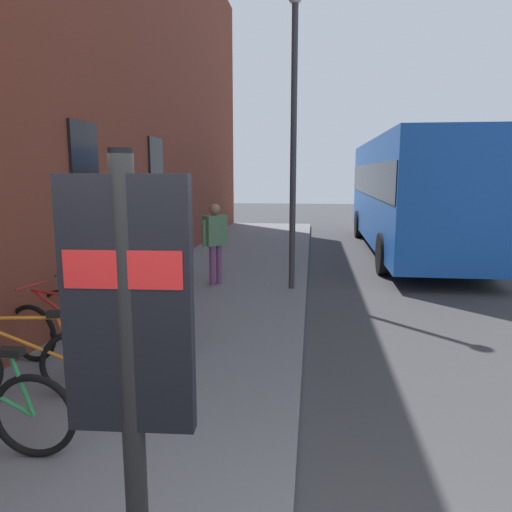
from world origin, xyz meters
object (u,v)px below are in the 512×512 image
Objects in this scene: bicycle_leaning_wall at (22,365)px; pedestrian_by_facade at (179,282)px; bicycle_under_window at (100,313)px; pedestrian_crossing_street at (103,293)px; transit_info_sign at (129,341)px; bicycle_beside_lamp at (133,297)px; bicycle_mid_rack at (68,335)px; pedestrian_near_bus at (215,236)px; city_bus at (411,189)px; street_lamp at (294,119)px.

pedestrian_by_facade reaches higher than bicycle_leaning_wall.
bicycle_under_window is 1.56m from pedestrian_crossing_street.
bicycle_beside_lamp is at bearing 21.29° from transit_info_sign.
bicycle_mid_rack is 1.04× the size of pedestrian_near_bus.
pedestrian_crossing_street is at bearing 153.01° from city_bus.
street_lamp is (2.48, -2.37, 2.91)m from bicycle_beside_lamp.
pedestrian_by_facade is 0.28× the size of street_lamp.
city_bus is at bearing -33.24° from bicycle_under_window.
bicycle_under_window is at bearing 26.56° from transit_info_sign.
bicycle_beside_lamp is (0.88, -0.12, -0.00)m from bicycle_under_window.
bicycle_under_window is 0.17× the size of city_bus.
city_bus is 1.87× the size of street_lamp.
bicycle_mid_rack is (0.90, -0.01, 0.00)m from bicycle_leaning_wall.
city_bus is at bearing -30.55° from bicycle_mid_rack.
city_bus is 11.38m from pedestrian_crossing_street.
bicycle_leaning_wall and bicycle_mid_rack have the same top height.
pedestrian_by_facade is at bearing -43.47° from bicycle_leaning_wall.
city_bus is (9.78, -5.77, 1.41)m from bicycle_mid_rack.
transit_info_sign reaches higher than bicycle_mid_rack.
transit_info_sign is 3.89m from pedestrian_by_facade.
street_lamp is at bearing -25.55° from bicycle_leaning_wall.
pedestrian_crossing_street is 0.29× the size of street_lamp.
bicycle_under_window is (1.84, 0.01, 0.00)m from bicycle_leaning_wall.
city_bus reaches higher than pedestrian_crossing_street.
bicycle_leaning_wall is 5.47m from pedestrian_near_bus.
city_bus is at bearing -42.59° from pedestrian_near_bus.
pedestrian_by_facade is (3.74, 0.85, -0.63)m from transit_info_sign.
bicycle_mid_rack is at bearing 109.30° from pedestrian_by_facade.
pedestrian_near_bus is at bearing 84.05° from street_lamp.
pedestrian_crossing_street is at bearing -118.37° from bicycle_mid_rack.
pedestrian_by_facade is (-9.34, 4.52, -0.83)m from city_bus.
street_lamp is at bearing -95.95° from pedestrian_near_bus.
bicycle_leaning_wall and bicycle_under_window have the same top height.
pedestrian_crossing_street is (-10.12, 5.15, -0.79)m from city_bus.
pedestrian_near_bus is (3.53, -0.91, 0.63)m from bicycle_under_window.
bicycle_mid_rack is 0.94m from pedestrian_crossing_street.
city_bus is at bearing -28.44° from bicycle_leaning_wall.
transit_info_sign is 7.80m from street_lamp.
transit_info_sign is 3.37m from pedestrian_crossing_street.
bicycle_leaning_wall is 1.02× the size of pedestrian_crossing_street.
bicycle_beside_lamp is 2.31m from pedestrian_crossing_street.
pedestrian_near_bus reaches higher than pedestrian_by_facade.
pedestrian_crossing_street reaches higher than bicycle_leaning_wall.
pedestrian_by_facade is at bearing 12.76° from transit_info_sign.
bicycle_beside_lamp is 2.83m from pedestrian_near_bus.
pedestrian_near_bus is 1.01× the size of pedestrian_crossing_street.
street_lamp is (4.64, -1.85, 2.29)m from pedestrian_crossing_street.
transit_info_sign is (-3.31, -2.10, 1.21)m from bicycle_mid_rack.
street_lamp is at bearing 148.95° from city_bus.
pedestrian_by_facade is 4.67m from street_lamp.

